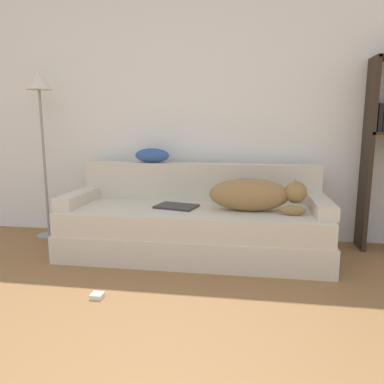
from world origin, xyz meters
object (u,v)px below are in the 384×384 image
(dog, at_px, (255,195))
(laptop, at_px, (176,206))
(floor_lamp, at_px, (40,103))
(throw_pillow, at_px, (152,155))
(power_adapter, at_px, (97,296))
(couch, at_px, (194,231))

(dog, bearing_deg, laptop, 176.69)
(dog, distance_m, floor_lamp, 2.14)
(throw_pillow, height_order, power_adapter, throw_pillow)
(throw_pillow, bearing_deg, laptop, -50.79)
(dog, xyz_separation_m, throw_pillow, (-0.95, 0.40, 0.27))
(couch, bearing_deg, throw_pillow, 141.61)
(power_adapter, bearing_deg, floor_lamp, 130.13)
(couch, xyz_separation_m, dog, (0.51, -0.05, 0.34))
(couch, xyz_separation_m, laptop, (-0.14, -0.02, 0.22))
(floor_lamp, bearing_deg, couch, -10.31)
(laptop, height_order, throw_pillow, throw_pillow)
(couch, bearing_deg, laptop, -173.95)
(floor_lamp, height_order, power_adapter, floor_lamp)
(throw_pillow, bearing_deg, couch, -38.39)
(throw_pillow, relative_size, power_adapter, 4.19)
(couch, relative_size, floor_lamp, 1.38)
(laptop, bearing_deg, throw_pillow, 143.42)
(floor_lamp, bearing_deg, dog, -9.22)
(dog, bearing_deg, floor_lamp, 170.78)
(laptop, height_order, power_adapter, laptop)
(throw_pillow, relative_size, floor_lamp, 0.20)
(couch, relative_size, throw_pillow, 6.80)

